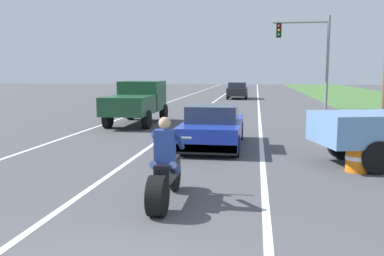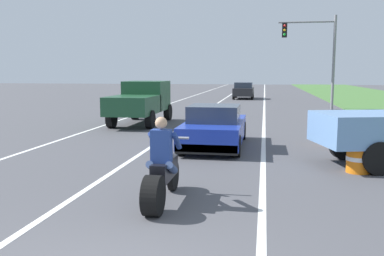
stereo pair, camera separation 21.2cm
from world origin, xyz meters
The scene contains 10 objects.
lane_stripe_left_solid centered at (-5.40, 20.00, 0.00)m, with size 0.14×120.00×0.01m, color white.
lane_stripe_right_solid centered at (1.80, 20.00, 0.00)m, with size 0.14×120.00×0.01m, color white.
lane_stripe_centre_dashed centered at (-1.80, 20.00, 0.00)m, with size 0.14×120.00×0.01m, color white.
motorcycle_with_rider centered at (-0.02, 3.57, 0.59)m, with size 0.70×2.21×1.62m.
sports_car_blue centered at (0.23, 9.65, 0.63)m, with size 1.84×4.30×1.37m.
pickup_truck_left_lane_dark_green centered at (-3.88, 15.15, 1.11)m, with size 2.02×4.80×1.98m.
traffic_light_mast_near centered at (5.06, 24.53, 3.93)m, with size 3.63×0.34×6.00m.
construction_barrel_nearest centered at (4.07, 6.79, 0.50)m, with size 0.58×0.58×1.00m.
construction_barrel_mid centered at (4.07, 10.54, 0.50)m, with size 0.58×0.58×1.00m.
distant_car_far_ahead centered at (-0.10, 34.72, 0.77)m, with size 1.80×4.00×1.50m.
Camera 1 is at (1.58, -3.64, 2.41)m, focal length 38.95 mm.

